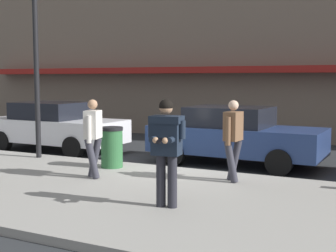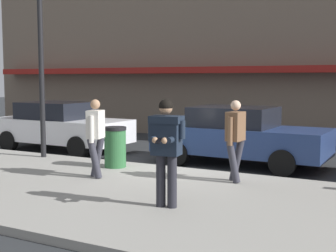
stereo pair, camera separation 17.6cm
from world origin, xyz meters
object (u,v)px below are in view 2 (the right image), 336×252
at_px(man_texting_on_phone, 166,141).
at_px(parked_sedan_near, 60,126).
at_px(parked_sedan_mid, 239,135).
at_px(trash_bin, 115,147).
at_px(pedestrian_in_light_coat, 96,133).
at_px(street_lamp_post, 41,46).
at_px(pedestrian_dark_coat, 235,136).

bearing_deg(man_texting_on_phone, parked_sedan_near, 143.76).
relative_size(parked_sedan_near, parked_sedan_mid, 0.99).
bearing_deg(trash_bin, pedestrian_in_light_coat, -75.13).
height_order(man_texting_on_phone, pedestrian_in_light_coat, man_texting_on_phone).
bearing_deg(pedestrian_in_light_coat, street_lamp_post, 152.85).
bearing_deg(pedestrian_dark_coat, parked_sedan_near, 161.25).
relative_size(pedestrian_in_light_coat, trash_bin, 1.74).
bearing_deg(street_lamp_post, parked_sedan_mid, 23.01).
xyz_separation_m(parked_sedan_near, parked_sedan_mid, (5.84, 0.28, 0.00)).
height_order(pedestrian_in_light_coat, pedestrian_dark_coat, same).
distance_m(pedestrian_in_light_coat, trash_bin, 1.32).
distance_m(parked_sedan_mid, street_lamp_post, 5.79).
distance_m(parked_sedan_near, parked_sedan_mid, 5.84).
bearing_deg(parked_sedan_near, pedestrian_dark_coat, -18.75).
bearing_deg(parked_sedan_near, man_texting_on_phone, -36.24).
bearing_deg(parked_sedan_near, trash_bin, -30.44).
relative_size(parked_sedan_mid, trash_bin, 4.65).
distance_m(parked_sedan_mid, pedestrian_dark_coat, 2.69).
xyz_separation_m(parked_sedan_mid, pedestrian_in_light_coat, (-1.98, -3.55, 0.32)).
bearing_deg(parked_sedan_mid, parked_sedan_near, -177.26).
height_order(parked_sedan_near, pedestrian_dark_coat, pedestrian_dark_coat).
height_order(parked_sedan_near, man_texting_on_phone, man_texting_on_phone).
relative_size(pedestrian_in_light_coat, pedestrian_dark_coat, 1.00).
relative_size(pedestrian_dark_coat, street_lamp_post, 0.35).
height_order(man_texting_on_phone, pedestrian_dark_coat, man_texting_on_phone).
bearing_deg(man_texting_on_phone, pedestrian_in_light_coat, 151.01).
height_order(parked_sedan_near, parked_sedan_mid, same).
xyz_separation_m(man_texting_on_phone, street_lamp_post, (-5.35, 2.84, 1.89)).
bearing_deg(parked_sedan_near, street_lamp_post, -61.51).
relative_size(street_lamp_post, trash_bin, 4.98).
distance_m(parked_sedan_mid, man_texting_on_phone, 4.96).
bearing_deg(pedestrian_in_light_coat, parked_sedan_mid, 60.86).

